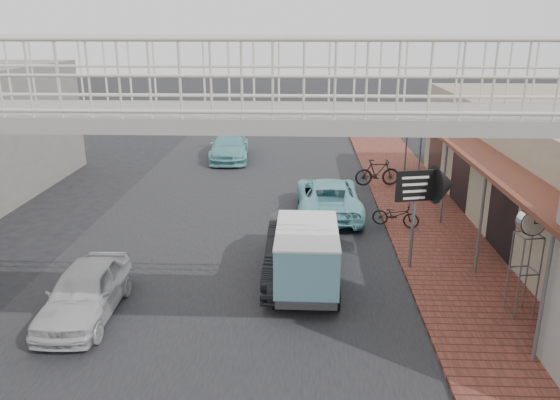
# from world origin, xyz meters

# --- Properties ---
(ground) EXTENTS (120.00, 120.00, 0.00)m
(ground) POSITION_xyz_m (0.00, 0.00, 0.00)
(ground) COLOR black
(ground) RESTS_ON ground
(road_strip) EXTENTS (10.00, 60.00, 0.01)m
(road_strip) POSITION_xyz_m (0.00, 0.00, 0.01)
(road_strip) COLOR black
(road_strip) RESTS_ON ground
(sidewalk) EXTENTS (3.00, 40.00, 0.10)m
(sidewalk) POSITION_xyz_m (6.50, 3.00, 0.05)
(sidewalk) COLOR brown
(sidewalk) RESTS_ON ground
(footbridge) EXTENTS (16.40, 2.40, 6.34)m
(footbridge) POSITION_xyz_m (0.00, -4.00, 3.18)
(footbridge) COLOR gray
(footbridge) RESTS_ON ground
(white_hatchback) EXTENTS (1.52, 3.64, 1.23)m
(white_hatchback) POSITION_xyz_m (-2.84, -1.52, 0.61)
(white_hatchback) COLOR silver
(white_hatchback) RESTS_ON ground
(dark_sedan) EXTENTS (1.71, 4.57, 1.49)m
(dark_sedan) POSITION_xyz_m (2.08, 0.87, 0.75)
(dark_sedan) COLOR black
(dark_sedan) RESTS_ON ground
(angkot_curb) EXTENTS (2.29, 4.80, 1.32)m
(angkot_curb) POSITION_xyz_m (3.10, 6.02, 0.66)
(angkot_curb) COLOR #72BEC7
(angkot_curb) RESTS_ON ground
(angkot_far) EXTENTS (2.24, 4.74, 1.34)m
(angkot_far) POSITION_xyz_m (-1.57, 14.39, 0.67)
(angkot_far) COLOR #66AEB2
(angkot_far) RESTS_ON ground
(angkot_van) EXTENTS (1.63, 3.50, 1.71)m
(angkot_van) POSITION_xyz_m (2.32, 0.13, 1.09)
(angkot_van) COLOR black
(angkot_van) RESTS_ON ground
(motorcycle_near) EXTENTS (1.64, 1.00, 0.82)m
(motorcycle_near) POSITION_xyz_m (5.30, 4.55, 0.51)
(motorcycle_near) COLOR black
(motorcycle_near) RESTS_ON sidewalk
(motorcycle_far) EXTENTS (1.94, 0.79, 1.13)m
(motorcycle_far) POSITION_xyz_m (5.30, 9.47, 0.67)
(motorcycle_far) COLOR black
(motorcycle_far) RESTS_ON sidewalk
(street_clock) EXTENTS (0.66, 0.57, 2.59)m
(street_clock) POSITION_xyz_m (7.28, -1.13, 2.25)
(street_clock) COLOR #59595B
(street_clock) RESTS_ON sidewalk
(arrow_sign) EXTENTS (1.73, 1.13, 2.88)m
(arrow_sign) POSITION_xyz_m (5.90, 1.47, 2.42)
(arrow_sign) COLOR #59595B
(arrow_sign) RESTS_ON sidewalk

